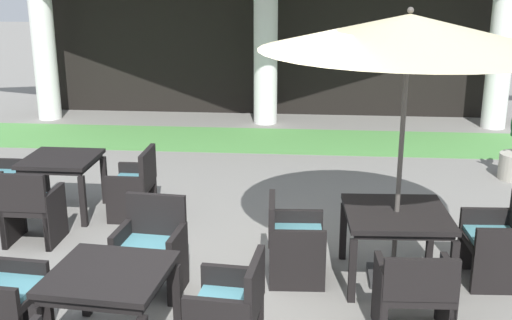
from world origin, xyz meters
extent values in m
cylinder|color=white|center=(-4.49, 7.63, 1.47)|extent=(0.47, 0.47, 2.94)
cylinder|color=white|center=(0.00, 7.63, 1.47)|extent=(0.47, 0.47, 2.94)
cylinder|color=white|center=(4.49, 7.63, 1.47)|extent=(0.47, 0.47, 2.94)
cube|color=black|center=(0.00, 8.53, 1.47)|extent=(9.57, 0.16, 2.94)
cube|color=#519347|center=(0.00, 6.26, 0.00)|extent=(11.97, 1.74, 0.01)
cube|color=black|center=(1.78, 0.99, 0.72)|extent=(1.06, 1.06, 0.05)
cube|color=black|center=(1.78, 0.99, 0.66)|extent=(0.97, 0.97, 0.06)
cube|color=black|center=(1.34, 0.50, 0.32)|extent=(0.07, 0.07, 0.64)
cube|color=black|center=(2.27, 0.54, 0.32)|extent=(0.07, 0.07, 0.64)
cube|color=black|center=(1.29, 1.43, 0.32)|extent=(0.07, 0.07, 0.64)
cube|color=black|center=(2.23, 1.48, 0.32)|extent=(0.07, 0.07, 0.64)
cube|color=#2D2D2D|center=(1.78, 0.99, 0.03)|extent=(0.49, 0.49, 0.06)
cylinder|color=#4C4742|center=(1.78, 0.99, 1.23)|extent=(0.05, 0.05, 2.46)
cone|color=beige|center=(1.78, 0.99, 2.49)|extent=(2.77, 2.77, 0.33)
sphere|color=#4C4742|center=(1.78, 0.99, 2.68)|extent=(0.06, 0.06, 0.06)
cube|color=black|center=(0.80, 0.94, 0.42)|extent=(0.58, 0.61, 0.07)
cube|color=teal|center=(0.80, 0.94, 0.48)|extent=(0.53, 0.56, 0.05)
cube|color=black|center=(0.55, 0.93, 0.65)|extent=(0.09, 0.59, 0.41)
cube|color=black|center=(0.79, 1.21, 0.32)|extent=(0.55, 0.09, 0.63)
cube|color=black|center=(0.82, 0.67, 0.32)|extent=(0.55, 0.09, 0.63)
cube|color=black|center=(1.04, 1.22, 0.19)|extent=(0.06, 0.06, 0.38)
cube|color=black|center=(1.06, 0.69, 0.19)|extent=(0.06, 0.06, 0.38)
cube|color=black|center=(0.54, 1.19, 0.19)|extent=(0.06, 0.06, 0.38)
cube|color=black|center=(0.57, 0.66, 0.19)|extent=(0.06, 0.06, 0.38)
cube|color=black|center=(2.76, 1.04, 0.43)|extent=(0.57, 0.61, 0.07)
cube|color=teal|center=(2.76, 1.04, 0.49)|extent=(0.53, 0.56, 0.05)
cube|color=black|center=(2.77, 0.77, 0.34)|extent=(0.55, 0.09, 0.68)
cube|color=black|center=(2.75, 1.31, 0.34)|extent=(0.55, 0.09, 0.68)
cube|color=black|center=(2.53, 0.76, 0.20)|extent=(0.06, 0.06, 0.39)
cube|color=black|center=(2.50, 1.29, 0.20)|extent=(0.06, 0.06, 0.39)
cube|color=black|center=(2.99, 1.31, 0.20)|extent=(0.06, 0.06, 0.39)
cube|color=black|center=(1.83, 0.01, 0.39)|extent=(0.64, 0.51, 0.07)
cube|color=teal|center=(1.83, 0.01, 0.45)|extent=(0.59, 0.47, 0.05)
cube|color=black|center=(1.84, -0.21, 0.61)|extent=(0.62, 0.09, 0.37)
cube|color=black|center=(1.54, 0.00, 0.33)|extent=(0.08, 0.48, 0.66)
cube|color=black|center=(2.12, 0.02, 0.33)|extent=(0.08, 0.48, 0.66)
cube|color=black|center=(1.54, 0.21, 0.18)|extent=(0.06, 0.06, 0.36)
cube|color=black|center=(2.10, 0.24, 0.18)|extent=(0.06, 0.06, 0.36)
cube|color=black|center=(-0.70, -0.43, 0.68)|extent=(1.02, 1.02, 0.05)
cube|color=black|center=(-0.70, -0.43, 0.61)|extent=(0.94, 0.94, 0.07)
cube|color=black|center=(-1.09, 0.04, 0.29)|extent=(0.08, 0.08, 0.58)
cube|color=black|center=(-0.23, -0.04, 0.29)|extent=(0.08, 0.08, 0.58)
cube|color=black|center=(-0.61, 0.53, 0.43)|extent=(0.65, 0.57, 0.07)
cube|color=teal|center=(-0.61, 0.53, 0.49)|extent=(0.59, 0.53, 0.05)
cube|color=black|center=(-0.59, 0.77, 0.69)|extent=(0.60, 0.11, 0.47)
cube|color=black|center=(-0.33, 0.50, 0.33)|extent=(0.11, 0.53, 0.66)
cube|color=black|center=(-0.89, 0.55, 0.33)|extent=(0.11, 0.53, 0.66)
cube|color=black|center=(-0.36, 0.27, 0.20)|extent=(0.06, 0.06, 0.39)
cube|color=black|center=(-0.90, 0.32, 0.20)|extent=(0.06, 0.06, 0.39)
cube|color=black|center=(-0.32, 0.73, 0.20)|extent=(0.06, 0.06, 0.39)
cube|color=black|center=(-0.86, 0.78, 0.20)|extent=(0.06, 0.06, 0.39)
cube|color=black|center=(0.26, -0.52, 0.43)|extent=(0.58, 0.65, 0.07)
cube|color=teal|center=(0.26, -0.52, 0.49)|extent=(0.53, 0.60, 0.05)
cube|color=black|center=(0.51, -0.54, 0.68)|extent=(0.11, 0.61, 0.43)
cube|color=black|center=(0.29, -0.24, 0.34)|extent=(0.53, 0.11, 0.69)
cube|color=black|center=(0.05, -0.23, 0.20)|extent=(0.06, 0.06, 0.39)
cube|color=black|center=(-1.66, -0.35, 0.39)|extent=(0.62, 0.60, 0.07)
cube|color=teal|center=(-1.66, -0.35, 0.45)|extent=(0.57, 0.55, 0.05)
cube|color=black|center=(-1.64, -0.09, 0.30)|extent=(0.58, 0.11, 0.60)
cube|color=black|center=(-1.38, -0.13, 0.18)|extent=(0.06, 0.06, 0.36)
cube|color=black|center=(-2.22, 2.48, 0.73)|extent=(0.89, 0.89, 0.05)
cube|color=black|center=(-2.22, 2.48, 0.68)|extent=(0.82, 0.82, 0.06)
cube|color=black|center=(-2.63, 2.08, 0.32)|extent=(0.07, 0.07, 0.65)
cube|color=black|center=(-1.82, 2.07, 0.32)|extent=(0.07, 0.07, 0.65)
cube|color=black|center=(-2.62, 2.89, 0.32)|extent=(0.07, 0.07, 0.65)
cube|color=black|center=(-1.81, 2.88, 0.32)|extent=(0.07, 0.07, 0.65)
cube|color=black|center=(-1.32, 2.47, 0.40)|extent=(0.49, 0.62, 0.07)
cube|color=teal|center=(-1.32, 2.47, 0.46)|extent=(0.45, 0.57, 0.05)
cube|color=black|center=(-1.10, 2.47, 0.66)|extent=(0.07, 0.62, 0.45)
cube|color=black|center=(-1.33, 2.18, 0.31)|extent=(0.48, 0.07, 0.61)
cube|color=black|center=(-1.32, 2.76, 0.31)|extent=(0.48, 0.07, 0.61)
cube|color=black|center=(-1.54, 2.19, 0.18)|extent=(0.06, 0.06, 0.36)
cube|color=black|center=(-1.53, 2.75, 0.18)|extent=(0.06, 0.06, 0.36)
cube|color=black|center=(-1.11, 2.19, 0.18)|extent=(0.06, 0.06, 0.36)
cube|color=black|center=(-1.11, 2.75, 0.18)|extent=(0.06, 0.06, 0.36)
cube|color=black|center=(-2.23, 1.59, 0.43)|extent=(0.56, 0.54, 0.07)
cube|color=teal|center=(-2.23, 1.59, 0.49)|extent=(0.52, 0.50, 0.05)
cube|color=black|center=(-2.23, 1.34, 0.68)|extent=(0.56, 0.07, 0.43)
cube|color=black|center=(-2.49, 1.59, 0.32)|extent=(0.07, 0.54, 0.64)
cube|color=black|center=(-1.97, 1.58, 0.32)|extent=(0.07, 0.54, 0.64)
cube|color=black|center=(-2.48, 1.83, 0.20)|extent=(0.06, 0.06, 0.40)
cube|color=black|center=(-1.98, 1.82, 0.20)|extent=(0.06, 0.06, 0.40)
cube|color=black|center=(-2.48, 1.35, 0.20)|extent=(0.06, 0.06, 0.40)
cube|color=black|center=(-1.98, 1.34, 0.20)|extent=(0.06, 0.06, 0.40)
cube|color=black|center=(-3.11, 2.76, 0.31)|extent=(0.50, 0.07, 0.62)
cube|color=black|center=(-2.89, 2.75, 0.19)|extent=(0.06, 0.06, 0.37)
cube|color=black|center=(-2.90, 2.23, 0.19)|extent=(0.06, 0.06, 0.37)
camera|label=1|loc=(0.90, -5.06, 3.09)|focal=45.34mm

